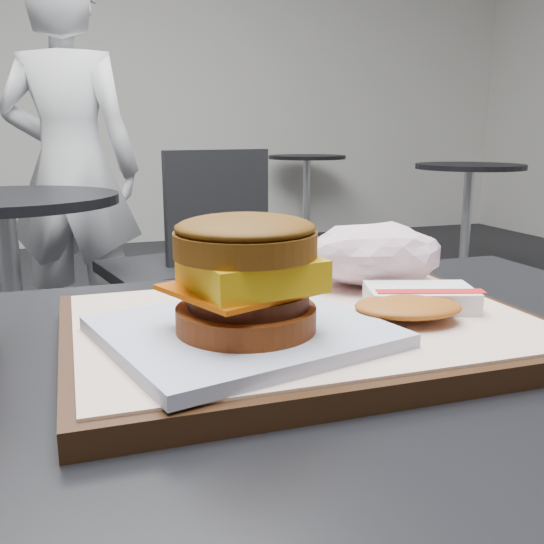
{
  "coord_description": "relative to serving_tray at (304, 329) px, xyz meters",
  "views": [
    {
      "loc": [
        -0.16,
        -0.39,
        0.94
      ],
      "look_at": [
        -0.01,
        0.03,
        0.83
      ],
      "focal_mm": 40.0,
      "sensor_mm": 36.0,
      "label": 1
    }
  ],
  "objects": [
    {
      "name": "bg_table_near",
      "position": [
        2.18,
        2.75,
        -0.22
      ],
      "size": [
        0.66,
        0.66,
        0.75
      ],
      "color": "black",
      "rests_on": "ground"
    },
    {
      "name": "neighbor_table",
      "position": [
        -0.37,
        1.6,
        -0.23
      ],
      "size": [
        0.7,
        0.7,
        0.75
      ],
      "color": "black",
      "rests_on": "ground"
    },
    {
      "name": "neighbor_chair",
      "position": [
        0.21,
        1.67,
        -0.27
      ],
      "size": [
        0.64,
        0.5,
        0.88
      ],
      "color": "#ADADB3",
      "rests_on": "ground"
    },
    {
      "name": "crumpled_wrapper",
      "position": [
        0.11,
        0.08,
        0.04
      ],
      "size": [
        0.14,
        0.11,
        0.06
      ],
      "primitive_type": null,
      "color": "white",
      "rests_on": "serving_tray"
    },
    {
      "name": "hash_brown",
      "position": [
        0.09,
        -0.02,
        0.02
      ],
      "size": [
        0.13,
        0.11,
        0.02
      ],
      "color": "silver",
      "rests_on": "serving_tray"
    },
    {
      "name": "serving_tray",
      "position": [
        0.0,
        0.0,
        0.0
      ],
      "size": [
        0.38,
        0.28,
        0.02
      ],
      "color": "black",
      "rests_on": "customer_table"
    },
    {
      "name": "patron",
      "position": [
        -0.16,
        2.27,
        0.01
      ],
      "size": [
        0.67,
        0.55,
        1.58
      ],
      "primitive_type": "imported",
      "rotation": [
        0.0,
        0.0,
        2.79
      ],
      "color": "silver",
      "rests_on": "ground"
    },
    {
      "name": "bg_table_far",
      "position": [
        1.78,
        4.45,
        -0.22
      ],
      "size": [
        0.66,
        0.66,
        0.75
      ],
      "color": "black",
      "rests_on": "ground"
    },
    {
      "name": "breakfast_sandwich",
      "position": [
        -0.06,
        -0.04,
        0.05
      ],
      "size": [
        0.23,
        0.21,
        0.09
      ],
      "color": "silver",
      "rests_on": "serving_tray"
    }
  ]
}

